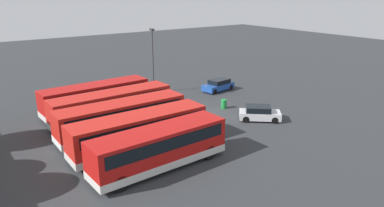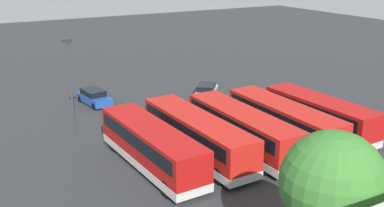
# 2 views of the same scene
# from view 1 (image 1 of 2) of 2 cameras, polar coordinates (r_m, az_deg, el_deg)

# --- Properties ---
(ground_plane) EXTENTS (140.00, 140.00, 0.00)m
(ground_plane) POSITION_cam_1_polar(r_m,az_deg,el_deg) (37.12, 3.10, -1.46)
(ground_plane) COLOR #2D3033
(bus_single_deck_near_end) EXTENTS (3.05, 10.33, 2.95)m
(bus_single_deck_near_end) POSITION_cam_1_polar(r_m,az_deg,el_deg) (25.44, -5.19, -6.89)
(bus_single_deck_near_end) COLOR #B71411
(bus_single_deck_near_end) RESTS_ON ground
(bus_single_deck_second) EXTENTS (2.68, 11.19, 2.95)m
(bus_single_deck_second) POSITION_cam_1_polar(r_m,az_deg,el_deg) (28.39, -8.32, -4.32)
(bus_single_deck_second) COLOR red
(bus_single_deck_second) RESTS_ON ground
(bus_single_deck_third) EXTENTS (2.68, 11.43, 2.95)m
(bus_single_deck_third) POSITION_cam_1_polar(r_m,az_deg,el_deg) (31.63, -11.05, -2.12)
(bus_single_deck_third) COLOR red
(bus_single_deck_third) RESTS_ON ground
(bus_single_deck_fourth) EXTENTS (2.99, 11.76, 2.95)m
(bus_single_deck_fourth) POSITION_cam_1_polar(r_m,az_deg,el_deg) (34.92, -12.56, -0.31)
(bus_single_deck_fourth) COLOR red
(bus_single_deck_fourth) RESTS_ON ground
(bus_single_deck_fifth) EXTENTS (3.13, 11.17, 2.95)m
(bus_single_deck_fifth) POSITION_cam_1_polar(r_m,az_deg,el_deg) (38.11, -15.02, 1.02)
(bus_single_deck_fifth) COLOR #B71411
(bus_single_deck_fifth) RESTS_ON ground
(car_hatchback_silver) EXTENTS (2.41, 4.45, 1.43)m
(car_hatchback_silver) POSITION_cam_1_polar(r_m,az_deg,el_deg) (45.10, 4.22, 2.94)
(car_hatchback_silver) COLOR #1E479E
(car_hatchback_silver) RESTS_ON ground
(car_small_green) EXTENTS (3.92, 4.15, 1.43)m
(car_small_green) POSITION_cam_1_polar(r_m,az_deg,el_deg) (35.36, 10.66, -1.54)
(car_small_green) COLOR silver
(car_small_green) RESTS_ON ground
(lamp_post_tall) EXTENTS (0.70, 0.30, 7.78)m
(lamp_post_tall) POSITION_cam_1_polar(r_m,az_deg,el_deg) (43.49, -6.26, 7.54)
(lamp_post_tall) COLOR #38383D
(lamp_post_tall) RESTS_ON ground
(waste_bin_yellow) EXTENTS (0.60, 0.60, 0.95)m
(waste_bin_yellow) POSITION_cam_1_polar(r_m,az_deg,el_deg) (38.44, 5.08, -0.07)
(waste_bin_yellow) COLOR #197F33
(waste_bin_yellow) RESTS_ON ground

